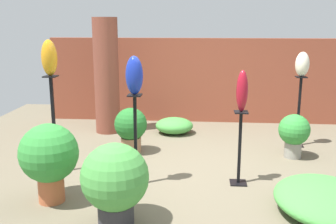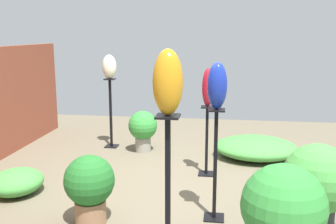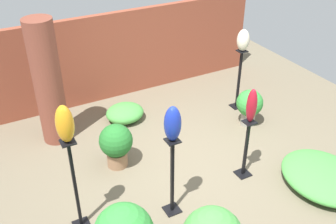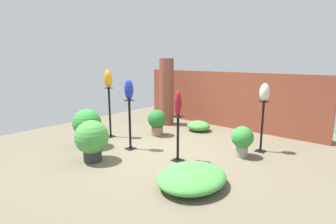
{
  "view_description": "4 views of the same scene",
  "coord_description": "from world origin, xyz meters",
  "px_view_note": "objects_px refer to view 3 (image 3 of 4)",
  "views": [
    {
      "loc": [
        0.14,
        -4.88,
        1.95
      ],
      "look_at": [
        -0.28,
        0.11,
        0.78
      ],
      "focal_mm": 42.0,
      "sensor_mm": 36.0,
      "label": 1
    },
    {
      "loc": [
        -4.29,
        -0.53,
        1.83
      ],
      "look_at": [
        -0.02,
        0.08,
        0.95
      ],
      "focal_mm": 42.0,
      "sensor_mm": 36.0,
      "label": 2
    },
    {
      "loc": [
        -2.38,
        -3.66,
        3.75
      ],
      "look_at": [
        -0.29,
        0.25,
        1.0
      ],
      "focal_mm": 42.0,
      "sensor_mm": 36.0,
      "label": 3
    },
    {
      "loc": [
        3.64,
        -4.22,
        1.97
      ],
      "look_at": [
        -0.19,
        0.33,
        0.78
      ],
      "focal_mm": 28.0,
      "sensor_mm": 36.0,
      "label": 4
    }
  ],
  "objects_px": {
    "art_vase_amber": "(65,124)",
    "potted_plant_mid_right": "(116,143)",
    "pedestal_cobalt": "(172,180)",
    "potted_plant_mid_left": "(249,105)",
    "pedestal_amber": "(76,190)",
    "art_vase_ivory": "(243,40)",
    "brick_pillar": "(48,83)",
    "art_vase_cobalt": "(173,124)",
    "pedestal_ruby": "(246,151)",
    "art_vase_ruby": "(252,106)",
    "pedestal_ivory": "(239,82)"
  },
  "relations": [
    {
      "from": "pedestal_ruby",
      "to": "art_vase_cobalt",
      "type": "relative_size",
      "value": 2.03
    },
    {
      "from": "art_vase_ruby",
      "to": "potted_plant_mid_right",
      "type": "relative_size",
      "value": 0.71
    },
    {
      "from": "potted_plant_mid_left",
      "to": "potted_plant_mid_right",
      "type": "distance_m",
      "value": 2.39
    },
    {
      "from": "pedestal_amber",
      "to": "art_vase_amber",
      "type": "relative_size",
      "value": 2.86
    },
    {
      "from": "pedestal_ruby",
      "to": "pedestal_amber",
      "type": "bearing_deg",
      "value": 175.82
    },
    {
      "from": "pedestal_amber",
      "to": "potted_plant_mid_right",
      "type": "distance_m",
      "value": 1.23
    },
    {
      "from": "art_vase_cobalt",
      "to": "art_vase_ivory",
      "type": "bearing_deg",
      "value": 36.85
    },
    {
      "from": "pedestal_cobalt",
      "to": "art_vase_ruby",
      "type": "bearing_deg",
      "value": 6.29
    },
    {
      "from": "art_vase_ivory",
      "to": "potted_plant_mid_right",
      "type": "height_order",
      "value": "art_vase_ivory"
    },
    {
      "from": "art_vase_amber",
      "to": "potted_plant_mid_right",
      "type": "bearing_deg",
      "value": 46.39
    },
    {
      "from": "brick_pillar",
      "to": "pedestal_ruby",
      "type": "bearing_deg",
      "value": -45.37
    },
    {
      "from": "art_vase_ivory",
      "to": "potted_plant_mid_right",
      "type": "bearing_deg",
      "value": -168.22
    },
    {
      "from": "pedestal_amber",
      "to": "art_vase_ivory",
      "type": "height_order",
      "value": "art_vase_ivory"
    },
    {
      "from": "pedestal_ruby",
      "to": "art_vase_cobalt",
      "type": "distance_m",
      "value": 1.56
    },
    {
      "from": "art_vase_ruby",
      "to": "pedestal_ruby",
      "type": "bearing_deg",
      "value": -90.0
    },
    {
      "from": "pedestal_cobalt",
      "to": "potted_plant_mid_right",
      "type": "bearing_deg",
      "value": 102.92
    },
    {
      "from": "art_vase_cobalt",
      "to": "pedestal_ruby",
      "type": "bearing_deg",
      "value": 6.29
    },
    {
      "from": "art_vase_amber",
      "to": "pedestal_amber",
      "type": "bearing_deg",
      "value": 0.0
    },
    {
      "from": "pedestal_amber",
      "to": "potted_plant_mid_right",
      "type": "bearing_deg",
      "value": 46.39
    },
    {
      "from": "art_vase_ruby",
      "to": "potted_plant_mid_left",
      "type": "bearing_deg",
      "value": 49.49
    },
    {
      "from": "brick_pillar",
      "to": "potted_plant_mid_left",
      "type": "xyz_separation_m",
      "value": [
        3.0,
        -1.13,
        -0.63
      ]
    },
    {
      "from": "art_vase_ivory",
      "to": "potted_plant_mid_left",
      "type": "bearing_deg",
      "value": -108.03
    },
    {
      "from": "art_vase_amber",
      "to": "potted_plant_mid_right",
      "type": "xyz_separation_m",
      "value": [
        0.84,
        0.88,
        -1.11
      ]
    },
    {
      "from": "art_vase_cobalt",
      "to": "art_vase_amber",
      "type": "bearing_deg",
      "value": 164.46
    },
    {
      "from": "potted_plant_mid_left",
      "to": "brick_pillar",
      "type": "bearing_deg",
      "value": 159.4
    },
    {
      "from": "brick_pillar",
      "to": "potted_plant_mid_right",
      "type": "relative_size",
      "value": 2.93
    },
    {
      "from": "brick_pillar",
      "to": "pedestal_cobalt",
      "type": "xyz_separation_m",
      "value": [
        0.88,
        -2.29,
        -0.5
      ]
    },
    {
      "from": "pedestal_ruby",
      "to": "art_vase_ivory",
      "type": "height_order",
      "value": "art_vase_ivory"
    },
    {
      "from": "pedestal_ruby",
      "to": "art_vase_ruby",
      "type": "height_order",
      "value": "art_vase_ruby"
    },
    {
      "from": "pedestal_amber",
      "to": "art_vase_ruby",
      "type": "height_order",
      "value": "art_vase_ruby"
    },
    {
      "from": "art_vase_amber",
      "to": "art_vase_ivory",
      "type": "bearing_deg",
      "value": 22.54
    },
    {
      "from": "pedestal_cobalt",
      "to": "potted_plant_mid_left",
      "type": "distance_m",
      "value": 2.42
    },
    {
      "from": "pedestal_ivory",
      "to": "art_vase_amber",
      "type": "relative_size",
      "value": 2.49
    },
    {
      "from": "potted_plant_mid_right",
      "to": "potted_plant_mid_left",
      "type": "bearing_deg",
      "value": -0.6
    },
    {
      "from": "pedestal_amber",
      "to": "potted_plant_mid_left",
      "type": "distance_m",
      "value": 3.34
    },
    {
      "from": "art_vase_ivory",
      "to": "pedestal_ivory",
      "type": "bearing_deg",
      "value": 0.0
    },
    {
      "from": "potted_plant_mid_left",
      "to": "potted_plant_mid_right",
      "type": "relative_size",
      "value": 0.94
    },
    {
      "from": "brick_pillar",
      "to": "potted_plant_mid_left",
      "type": "relative_size",
      "value": 3.13
    },
    {
      "from": "pedestal_amber",
      "to": "art_vase_ivory",
      "type": "relative_size",
      "value": 3.4
    },
    {
      "from": "art_vase_ivory",
      "to": "art_vase_ruby",
      "type": "height_order",
      "value": "art_vase_ivory"
    },
    {
      "from": "brick_pillar",
      "to": "art_vase_cobalt",
      "type": "xyz_separation_m",
      "value": [
        0.88,
        -2.29,
        0.33
      ]
    },
    {
      "from": "art_vase_amber",
      "to": "potted_plant_mid_right",
      "type": "height_order",
      "value": "art_vase_amber"
    },
    {
      "from": "pedestal_ivory",
      "to": "potted_plant_mid_left",
      "type": "relative_size",
      "value": 1.73
    },
    {
      "from": "pedestal_ruby",
      "to": "brick_pillar",
      "type": "bearing_deg",
      "value": 134.63
    },
    {
      "from": "art_vase_amber",
      "to": "potted_plant_mid_left",
      "type": "bearing_deg",
      "value": 14.82
    },
    {
      "from": "potted_plant_mid_right",
      "to": "art_vase_amber",
      "type": "bearing_deg",
      "value": -133.61
    },
    {
      "from": "art_vase_ivory",
      "to": "art_vase_amber",
      "type": "bearing_deg",
      "value": -157.46
    },
    {
      "from": "pedestal_ruby",
      "to": "potted_plant_mid_left",
      "type": "xyz_separation_m",
      "value": [
        0.87,
        1.02,
        -0.03
      ]
    },
    {
      "from": "pedestal_ruby",
      "to": "art_vase_ivory",
      "type": "xyz_separation_m",
      "value": [
        1.06,
        1.59,
        0.89
      ]
    },
    {
      "from": "potted_plant_mid_left",
      "to": "art_vase_amber",
      "type": "bearing_deg",
      "value": -165.18
    }
  ]
}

